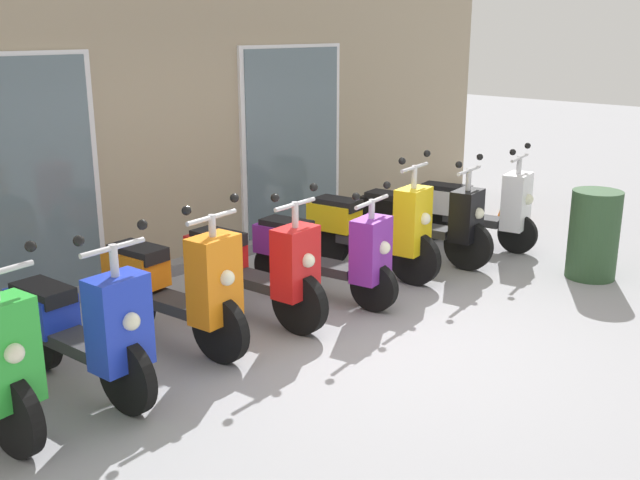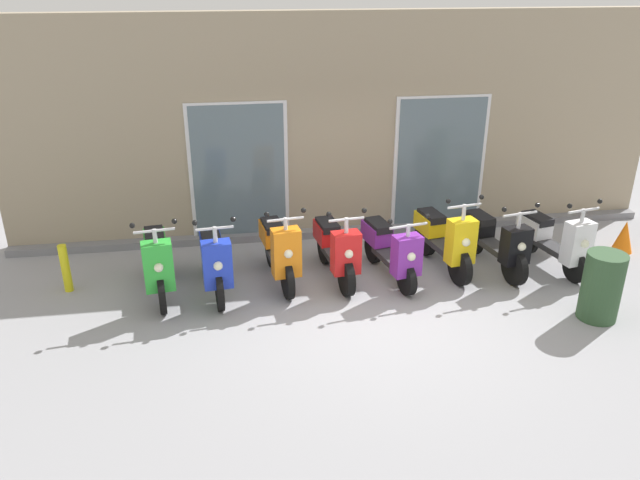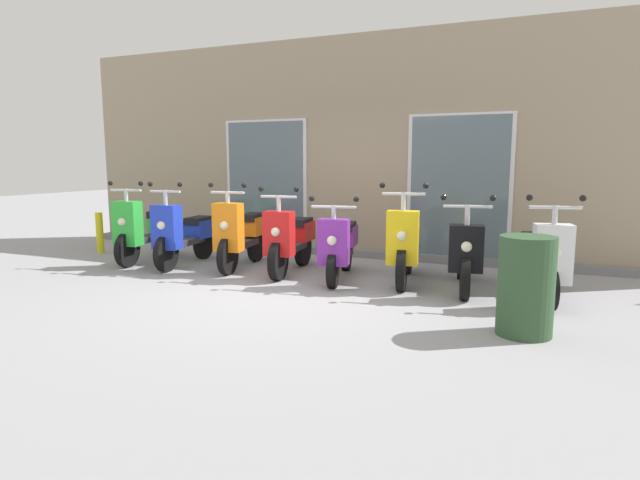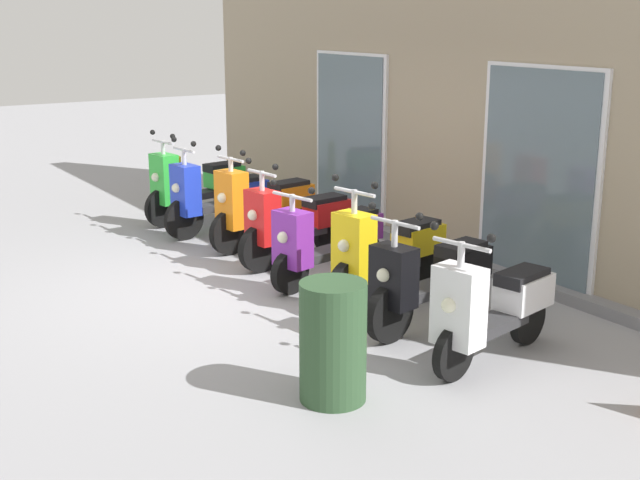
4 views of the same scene
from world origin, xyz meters
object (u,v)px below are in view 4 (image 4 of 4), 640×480
(scooter_green, at_px, (195,185))
(scooter_red, at_px, (296,223))
(scooter_purple, at_px, (327,240))
(scooter_orange, at_px, (262,206))
(scooter_black, at_px, (431,278))
(scooter_yellow, at_px, (387,254))
(scooter_white, at_px, (492,306))
(scooter_blue, at_px, (217,197))
(curb_bollard, at_px, (178,179))
(trash_bin, at_px, (333,342))

(scooter_green, height_order, scooter_red, scooter_green)
(scooter_red, distance_m, scooter_purple, 0.79)
(scooter_green, bearing_deg, scooter_orange, 3.72)
(scooter_red, relative_size, scooter_black, 0.98)
(scooter_orange, height_order, scooter_black, scooter_orange)
(scooter_yellow, relative_size, scooter_white, 1.06)
(scooter_green, distance_m, scooter_white, 5.79)
(scooter_yellow, bearing_deg, scooter_black, -5.62)
(scooter_blue, relative_size, curb_bollard, 2.28)
(scooter_red, distance_m, scooter_black, 2.40)
(scooter_purple, bearing_deg, scooter_red, 172.37)
(scooter_white, bearing_deg, scooter_red, 177.24)
(scooter_green, bearing_deg, trash_bin, -15.09)
(scooter_blue, distance_m, scooter_orange, 0.92)
(scooter_red, distance_m, trash_bin, 3.56)
(scooter_blue, relative_size, scooter_yellow, 1.00)
(trash_bin, bearing_deg, scooter_purple, 147.36)
(scooter_red, height_order, scooter_purple, scooter_red)
(scooter_green, relative_size, scooter_red, 1.01)
(scooter_green, relative_size, scooter_yellow, 1.02)
(scooter_green, bearing_deg, scooter_red, 2.35)
(scooter_yellow, bearing_deg, scooter_green, -178.10)
(scooter_purple, xyz_separation_m, scooter_white, (2.51, -0.05, 0.02))
(scooter_orange, height_order, scooter_purple, scooter_orange)
(scooter_black, bearing_deg, scooter_purple, -177.67)
(scooter_blue, relative_size, scooter_red, 1.00)
(scooter_red, bearing_deg, scooter_purple, -7.63)
(scooter_purple, distance_m, scooter_black, 1.61)
(curb_bollard, bearing_deg, scooter_blue, -9.73)
(scooter_blue, height_order, scooter_orange, scooter_blue)
(scooter_black, xyz_separation_m, scooter_white, (0.90, -0.12, 0.02))
(curb_bollard, bearing_deg, scooter_orange, -3.86)
(scooter_black, xyz_separation_m, trash_bin, (0.77, -1.59, -0.01))
(scooter_orange, relative_size, scooter_white, 1.05)
(scooter_orange, height_order, scooter_red, scooter_orange)
(scooter_blue, distance_m, curb_bollard, 2.10)
(scooter_red, height_order, scooter_yellow, scooter_yellow)
(scooter_yellow, height_order, curb_bollard, scooter_yellow)
(scooter_blue, relative_size, scooter_purple, 1.03)
(scooter_yellow, bearing_deg, scooter_purple, -170.71)
(scooter_purple, distance_m, curb_bollard, 4.59)
(scooter_green, height_order, scooter_blue, scooter_green)
(scooter_orange, height_order, curb_bollard, scooter_orange)
(scooter_white, bearing_deg, scooter_orange, 177.70)
(scooter_white, xyz_separation_m, curb_bollard, (-7.08, 0.37, -0.14))
(scooter_orange, bearing_deg, scooter_black, -0.82)
(scooter_white, bearing_deg, trash_bin, -95.09)
(scooter_green, distance_m, curb_bollard, 1.34)
(scooter_blue, xyz_separation_m, scooter_white, (5.02, -0.01, -0.01))
(scooter_white, bearing_deg, scooter_yellow, 173.32)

